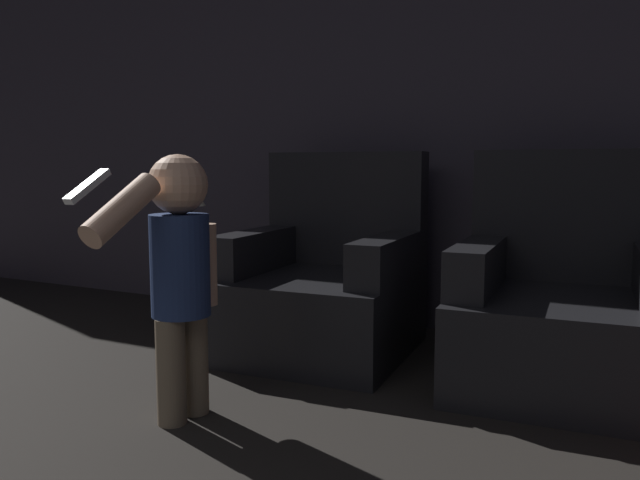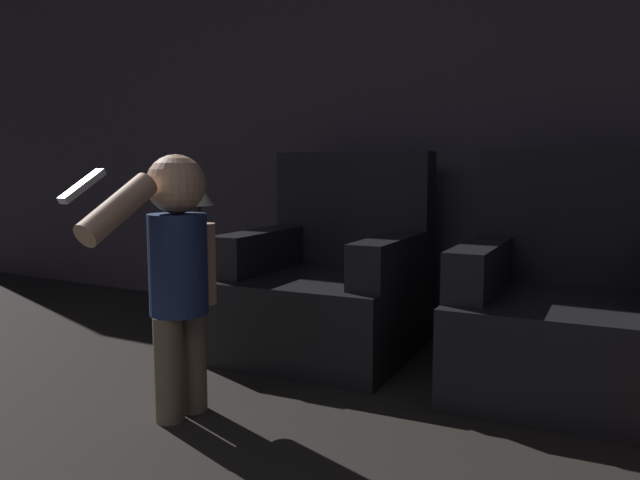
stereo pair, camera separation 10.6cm
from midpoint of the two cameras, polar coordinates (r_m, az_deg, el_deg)
The scene contains 6 objects.
wall_back at distance 3.62m, azimuth 8.01°, elevation 12.88°, with size 8.40×0.05×2.60m.
armchair_left at distance 3.10m, azimuth 1.93°, elevation -4.17°, with size 0.90×0.94×0.98m.
armchair_right at distance 2.79m, azimuth 22.79°, elevation -5.93°, with size 0.90×0.94×0.98m.
person_toddler at distance 2.26m, azimuth -11.68°, elevation -2.22°, with size 0.21×0.64×0.95m.
side_table at distance 3.45m, azimuth -10.19°, elevation -1.48°, with size 0.42×0.42×0.52m.
lamp at distance 3.42m, azimuth -10.30°, elevation 4.16°, with size 0.18×0.18×0.32m.
Camera 2 is at (1.35, 1.17, 0.90)m, focal length 35.00 mm.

